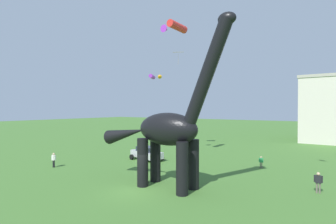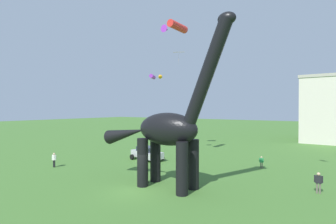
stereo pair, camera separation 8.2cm
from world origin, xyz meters
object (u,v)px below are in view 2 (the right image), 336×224
Objects in this scene: dinosaur_sculpture at (167,129)px; person_photographer at (319,181)px; kite_apex at (154,77)px; person_far_spectator at (261,161)px; kite_high_right at (175,27)px; person_vendor_side at (54,158)px; parked_sedan_left at (147,153)px; kite_drifting at (179,52)px.

person_photographer is (9.69, 4.89, -3.56)m from dinosaur_sculpture.
person_far_spectator is at bearing -19.27° from kite_apex.
person_vendor_side is at bearing -129.77° from kite_high_right.
parked_sedan_left is at bearing 175.06° from person_vendor_side.
kite_high_right is at bearing -41.10° from kite_apex.
person_vendor_side is 0.48× the size of kite_high_right.
person_far_spectator is 0.39× the size of kite_high_right.
kite_drifting is (-12.79, 4.79, 13.41)m from person_far_spectator.
kite_high_right is 12.86m from kite_apex.
dinosaur_sculpture is 3.98× the size of kite_high_right.
kite_high_right is (-5.01, 8.98, 11.01)m from dinosaur_sculpture.
kite_apex is (-5.74, 1.69, -2.93)m from kite_drifting.
person_vendor_side is at bearing 7.82° from person_far_spectator.
person_vendor_side is at bearing -87.41° from kite_apex.
kite_drifting is at bearing -45.69° from person_far_spectator.
kite_high_right is at bearing 88.08° from dinosaur_sculpture.
kite_drifting reaches higher than person_photographer.
kite_high_right reaches higher than parked_sedan_left.
kite_apex is at bearing -44.44° from person_far_spectator.
person_photographer is 23.77m from person_vendor_side.
person_photographer is at bearing 7.12° from parked_sedan_left.
kite_high_right is 1.63× the size of kite_drifting.
person_photographer is at bearing -4.32° from dinosaur_sculpture.
parked_sedan_left reaches higher than person_photographer.
kite_drifting is (-3.40, 6.28, -1.33)m from kite_high_right.
kite_drifting reaches higher than parked_sedan_left.
kite_high_right is (2.79, 1.74, 14.66)m from parked_sedan_left.
kite_apex is at bearing -172.40° from person_photographer.
person_photographer is 28.64m from kite_apex.
kite_apex is at bearing 138.90° from kite_high_right.
kite_apex reaches higher than person_vendor_side.
kite_apex reaches higher than person_far_spectator.
dinosaur_sculpture is 19.93m from kite_drifting.
kite_drifting is at bearing -167.94° from person_vendor_side.
dinosaur_sculpture is at bearing -28.08° from parked_sedan_left.
person_photographer is (17.49, -2.35, 0.10)m from parked_sedan_left.
kite_drifting is (-18.10, 10.38, 13.23)m from person_photographer.
person_far_spectator is 0.52× the size of kite_apex.
kite_apex is at bearing 137.98° from parked_sedan_left.
dinosaur_sculpture reaches higher than person_far_spectator.
person_far_spectator is at bearing 29.68° from parked_sedan_left.
person_far_spectator is 19.14m from kite_drifting.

